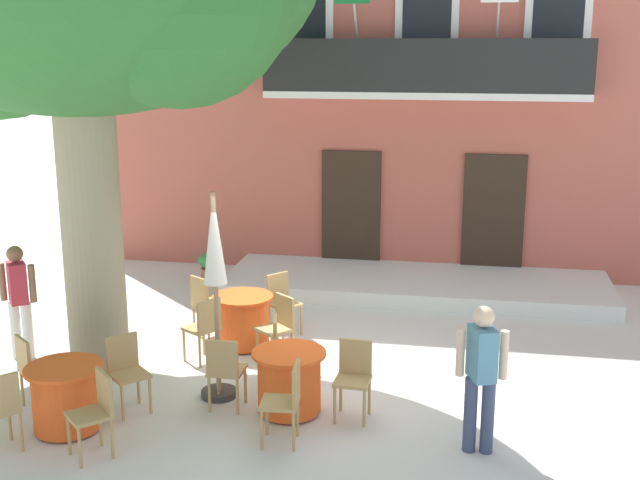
% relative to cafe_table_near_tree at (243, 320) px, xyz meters
% --- Properties ---
extents(ground_plane, '(120.00, 120.00, 0.00)m').
position_rel_cafe_table_near_tree_xyz_m(ground_plane, '(1.32, -0.83, -0.39)').
color(ground_plane, silver).
extents(building_facade, '(13.00, 5.09, 7.50)m').
position_rel_cafe_table_near_tree_xyz_m(building_facade, '(2.23, 6.16, 3.36)').
color(building_facade, '#BC5B4C').
rests_on(building_facade, ground).
extents(entrance_step_platform, '(6.64, 2.13, 0.25)m').
position_rel_cafe_table_near_tree_xyz_m(entrance_step_platform, '(2.23, 3.11, -0.27)').
color(entrance_step_platform, silver).
rests_on(entrance_step_platform, ground).
extents(cafe_table_near_tree, '(0.86, 0.86, 0.76)m').
position_rel_cafe_table_near_tree_xyz_m(cafe_table_near_tree, '(0.00, 0.00, 0.00)').
color(cafe_table_near_tree, '#EA561E').
rests_on(cafe_table_near_tree, ground).
extents(cafe_chair_near_tree_0, '(0.55, 0.55, 0.91)m').
position_rel_cafe_table_near_tree_xyz_m(cafe_chair_near_tree_0, '(-0.67, 0.35, 0.14)').
color(cafe_chair_near_tree_0, tan).
rests_on(cafe_chair_near_tree_0, ground).
extents(cafe_chair_near_tree_1, '(0.55, 0.55, 0.91)m').
position_rel_cafe_table_near_tree_xyz_m(cafe_chair_near_tree_1, '(-0.34, -0.67, 0.14)').
color(cafe_chair_near_tree_1, tan).
rests_on(cafe_chair_near_tree_1, ground).
extents(cafe_chair_near_tree_2, '(0.56, 0.56, 0.91)m').
position_rel_cafe_table_near_tree_xyz_m(cafe_chair_near_tree_2, '(0.62, -0.42, 0.14)').
color(cafe_chair_near_tree_2, tan).
rests_on(cafe_chair_near_tree_2, ground).
extents(cafe_chair_near_tree_3, '(0.56, 0.56, 0.91)m').
position_rel_cafe_table_near_tree_xyz_m(cafe_chair_near_tree_3, '(0.42, 0.63, 0.14)').
color(cafe_chair_near_tree_3, tan).
rests_on(cafe_chair_near_tree_3, ground).
extents(cafe_table_middle, '(0.86, 0.86, 0.76)m').
position_rel_cafe_table_near_tree_xyz_m(cafe_table_middle, '(1.11, -1.96, 0.00)').
color(cafe_table_middle, '#EA561E').
rests_on(cafe_table_middle, ground).
extents(cafe_chair_middle_0, '(0.40, 0.40, 0.91)m').
position_rel_cafe_table_near_tree_xyz_m(cafe_chair_middle_0, '(0.36, -2.03, 0.14)').
color(cafe_chair_middle_0, tan).
rests_on(cafe_chair_middle_0, ground).
extents(cafe_chair_middle_1, '(0.43, 0.43, 0.91)m').
position_rel_cafe_table_near_tree_xyz_m(cafe_chair_middle_1, '(1.25, -2.70, 0.14)').
color(cafe_chair_middle_1, tan).
rests_on(cafe_chair_middle_1, ground).
extents(cafe_chair_middle_2, '(0.42, 0.42, 0.91)m').
position_rel_cafe_table_near_tree_xyz_m(cafe_chair_middle_2, '(1.86, -1.91, 0.14)').
color(cafe_chair_middle_2, tan).
rests_on(cafe_chair_middle_2, ground).
extents(cafe_chair_middle_3, '(0.47, 0.47, 0.91)m').
position_rel_cafe_table_near_tree_xyz_m(cafe_chair_middle_3, '(0.88, -1.24, 0.14)').
color(cafe_chair_middle_3, tan).
rests_on(cafe_chair_middle_3, ground).
extents(cafe_table_front, '(0.86, 0.86, 0.76)m').
position_rel_cafe_table_near_tree_xyz_m(cafe_table_front, '(-1.23, -2.84, 0.00)').
color(cafe_table_front, '#EA561E').
rests_on(cafe_table_front, ground).
extents(cafe_chair_front_1, '(0.57, 0.57, 0.91)m').
position_rel_cafe_table_near_tree_xyz_m(cafe_chair_front_1, '(-0.64, -3.31, 0.14)').
color(cafe_chair_front_1, tan).
rests_on(cafe_chair_front_1, ground).
extents(cafe_chair_front_2, '(0.57, 0.57, 0.91)m').
position_rel_cafe_table_near_tree_xyz_m(cafe_chair_front_2, '(-0.77, -2.24, 0.14)').
color(cafe_chair_front_2, tan).
rests_on(cafe_chair_front_2, ground).
extents(cafe_chair_front_3, '(0.56, 0.56, 0.91)m').
position_rel_cafe_table_near_tree_xyz_m(cafe_chair_front_3, '(-1.86, -2.42, 0.14)').
color(cafe_chair_front_3, tan).
rests_on(cafe_chair_front_3, ground).
extents(cafe_umbrella, '(0.44, 0.44, 2.55)m').
position_rel_cafe_table_near_tree_xyz_m(cafe_umbrella, '(0.16, -1.68, 1.27)').
color(cafe_umbrella, '#997A56').
rests_on(cafe_umbrella, ground).
extents(ground_planter_left, '(0.43, 0.43, 0.58)m').
position_rel_cafe_table_near_tree_xyz_m(ground_planter_left, '(-1.44, 2.90, -0.06)').
color(ground_planter_left, '#995638').
rests_on(ground_planter_left, ground).
extents(pedestrian_near_entrance, '(0.53, 0.40, 1.59)m').
position_rel_cafe_table_near_tree_xyz_m(pedestrian_near_entrance, '(-2.86, -0.98, 0.50)').
color(pedestrian_near_entrance, silver).
rests_on(pedestrian_near_entrance, ground).
extents(pedestrian_mid_plaza, '(0.53, 0.40, 1.62)m').
position_rel_cafe_table_near_tree_xyz_m(pedestrian_mid_plaza, '(3.28, -2.50, 0.52)').
color(pedestrian_mid_plaza, '#384260').
rests_on(pedestrian_mid_plaza, ground).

